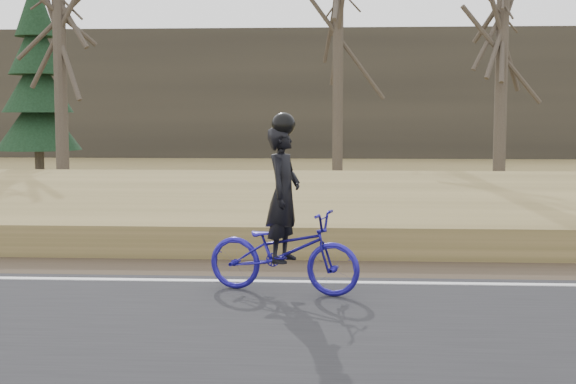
{
  "coord_description": "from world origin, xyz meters",
  "views": [
    {
      "loc": [
        5.87,
        -9.1,
        2.03
      ],
      "look_at": [
        5.31,
        0.5,
        1.1
      ],
      "focal_mm": 50.0,
      "sensor_mm": 36.0,
      "label": 1
    }
  ],
  "objects": [
    {
      "name": "ballast",
      "position": [
        0.0,
        8.0,
        0.23
      ],
      "size": [
        120.0,
        3.0,
        0.45
      ],
      "primitive_type": "cube",
      "color": "slate",
      "rests_on": "ground"
    },
    {
      "name": "railroad",
      "position": [
        0.0,
        8.0,
        0.53
      ],
      "size": [
        120.0,
        2.4,
        0.29
      ],
      "color": "black",
      "rests_on": "ballast"
    },
    {
      "name": "treeline_backdrop",
      "position": [
        0.0,
        30.0,
        3.0
      ],
      "size": [
        120.0,
        4.0,
        6.0
      ],
      "primitive_type": "cube",
      "color": "#383328",
      "rests_on": "ground"
    },
    {
      "name": "cyclist",
      "position": [
        5.31,
        -0.35,
        0.68
      ],
      "size": [
        1.85,
        1.07,
        1.99
      ],
      "rotation": [
        0.0,
        0.0,
        1.29
      ],
      "color": "navy",
      "rests_on": "road"
    },
    {
      "name": "bare_tree_near_left",
      "position": [
        -1.78,
        12.97,
        3.39
      ],
      "size": [
        0.36,
        0.36,
        6.79
      ],
      "primitive_type": "cylinder",
      "color": "#4B4237",
      "rests_on": "ground"
    },
    {
      "name": "bare_tree_center",
      "position": [
        5.95,
        17.36,
        4.73
      ],
      "size": [
        0.36,
        0.36,
        9.45
      ],
      "primitive_type": "cylinder",
      "color": "#4B4237",
      "rests_on": "ground"
    },
    {
      "name": "bare_tree_right",
      "position": [
        10.57,
        14.16,
        3.16
      ],
      "size": [
        0.36,
        0.36,
        6.32
      ],
      "primitive_type": "cylinder",
      "color": "#4B4237",
      "rests_on": "ground"
    },
    {
      "name": "conifer",
      "position": [
        -3.28,
        15.19,
        2.95
      ],
      "size": [
        2.6,
        2.6,
        6.24
      ],
      "color": "#4B4237",
      "rests_on": "ground"
    }
  ]
}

